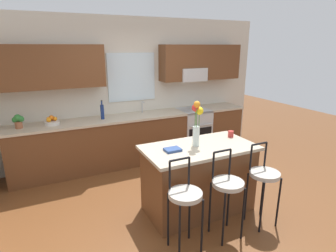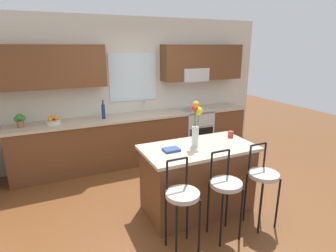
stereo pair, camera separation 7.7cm
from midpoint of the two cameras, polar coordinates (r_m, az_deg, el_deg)
The scene contains 15 objects.
ground_plane at distance 4.10m, azimuth 2.78°, elevation -15.71°, with size 14.00×14.00×0.00m, color brown.
back_wall_assembly at distance 5.36m, azimuth -6.59°, elevation 9.12°, with size 5.60×0.50×2.70m.
counter_run at distance 5.33m, azimuth -5.50°, elevation -2.45°, with size 4.56×0.64×0.92m.
sink_faucet at distance 5.34m, azimuth -4.69°, elevation 4.27°, with size 0.02×0.13×0.23m.
oven_range at distance 5.78m, azimuth 5.89°, elevation -0.98°, with size 0.60×0.64×0.92m.
kitchen_island at distance 3.77m, azimuth 6.76°, elevation -10.80°, with size 1.47×0.80×0.92m.
bar_stool_near at distance 2.98m, azimuth 3.75°, elevation -14.83°, with size 0.36×0.36×1.04m.
bar_stool_middle at distance 3.24m, azimuth 12.57°, elevation -12.43°, with size 0.36×0.36×1.04m.
bar_stool_far at distance 3.57m, azimuth 19.77°, elevation -10.22°, with size 0.36×0.36×1.04m.
flower_vase at distance 3.51m, azimuth 6.47°, elevation 0.99°, with size 0.15×0.14×0.60m.
mug_ceramic at distance 4.00m, azimuth 13.46°, elevation -1.70°, with size 0.08×0.08×0.09m, color #A52D28.
cookbook at distance 3.41m, azimuth 1.35°, elevation -4.96°, with size 0.20×0.15×0.03m, color navy.
fruit_bowl_oranges at distance 4.93m, azimuth -22.42°, elevation 1.01°, with size 0.24×0.24×0.16m.
bottle_olive_oil at distance 5.00m, azimuth -12.89°, elevation 3.02°, with size 0.06×0.06×0.34m.
potted_plant_small at distance 4.92m, azimuth -28.09°, elevation 1.16°, with size 0.18×0.12×0.23m.
Camera 2 is at (-1.57, -3.10, 2.18)m, focal length 29.25 mm.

